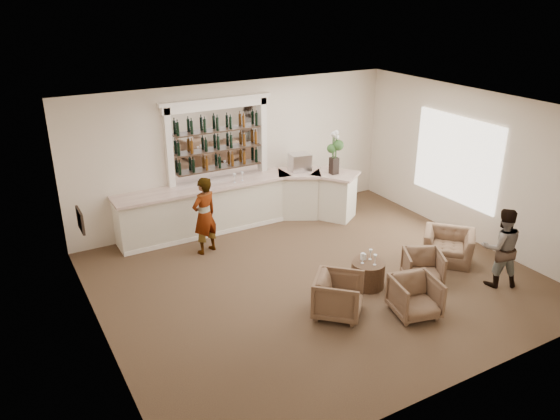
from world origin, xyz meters
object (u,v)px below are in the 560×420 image
object	(u,v)px
espresso_machine	(300,162)
armchair_right	(423,267)
armchair_left	(338,296)
guest	(501,247)
flower_vase	(335,150)
sommelier	(205,216)
cocktail_table	(368,274)
bar_counter	(241,204)
armchair_center	(415,297)
armchair_far	(448,246)

from	to	relation	value
espresso_machine	armchair_right	bearing A→B (deg)	-76.02
armchair_left	espresso_machine	size ratio (longest dim) A/B	1.71
guest	flower_vase	world-z (taller)	flower_vase
sommelier	guest	world-z (taller)	sommelier
cocktail_table	guest	bearing A→B (deg)	-27.78
armchair_right	flower_vase	world-z (taller)	flower_vase
guest	flower_vase	distance (m)	4.38
flower_vase	bar_counter	bearing A→B (deg)	163.64
guest	flower_vase	xyz separation A→B (m)	(-0.89, 4.18, 0.96)
cocktail_table	guest	xyz separation A→B (m)	(2.17, -1.15, 0.52)
bar_counter	espresso_machine	size ratio (longest dim) A/B	12.00
cocktail_table	armchair_center	size ratio (longest dim) A/B	0.82
armchair_center	armchair_right	xyz separation A→B (m)	(0.89, 0.76, -0.03)
sommelier	armchair_center	distance (m)	4.60
bar_counter	armchair_right	xyz separation A→B (m)	(1.86, -4.07, -0.25)
espresso_machine	sommelier	bearing A→B (deg)	-154.51
cocktail_table	armchair_left	bearing A→B (deg)	-153.55
bar_counter	armchair_left	world-z (taller)	bar_counter
guest	armchair_right	distance (m)	1.46
guest	espresso_machine	size ratio (longest dim) A/B	3.25
cocktail_table	flower_vase	distance (m)	3.61
armchair_left	flower_vase	distance (m)	4.46
armchair_left	flower_vase	bearing A→B (deg)	10.42
bar_counter	guest	distance (m)	5.69
armchair_left	espresso_machine	world-z (taller)	espresso_machine
espresso_machine	flower_vase	distance (m)	0.92
espresso_machine	armchair_far	bearing A→B (deg)	-59.12
armchair_right	armchair_far	bearing A→B (deg)	50.15
espresso_machine	flower_vase	world-z (taller)	flower_vase
bar_counter	cocktail_table	distance (m)	3.78
armchair_center	armchair_far	size ratio (longest dim) A/B	0.78
armchair_left	armchair_right	world-z (taller)	armchair_left
sommelier	armchair_far	distance (m)	5.07
bar_counter	flower_vase	world-z (taller)	flower_vase
armchair_far	espresso_machine	xyz separation A→B (m)	(-1.39, 3.60, 1.03)
armchair_left	armchair_right	xyz separation A→B (m)	(2.04, 0.12, -0.05)
armchair_center	espresso_machine	xyz separation A→B (m)	(0.60, 4.79, 1.00)
armchair_right	bar_counter	bearing A→B (deg)	143.44
sommelier	armchair_far	bearing A→B (deg)	126.16
bar_counter	sommelier	size ratio (longest dim) A/B	3.41
sommelier	armchair_right	distance (m)	4.51
armchair_right	flower_vase	distance (m)	3.72
sommelier	armchair_left	bearing A→B (deg)	87.56
armchair_center	espresso_machine	distance (m)	4.93
armchair_center	espresso_machine	world-z (taller)	espresso_machine
flower_vase	cocktail_table	bearing A→B (deg)	-112.88
bar_counter	sommelier	bearing A→B (deg)	-146.27
sommelier	armchair_center	size ratio (longest dim) A/B	2.19
armchair_center	cocktail_table	bearing A→B (deg)	108.28
sommelier	cocktail_table	bearing A→B (deg)	106.56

